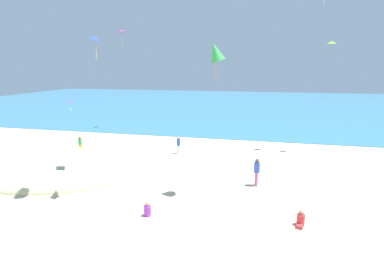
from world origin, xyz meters
TOP-DOWN VIEW (x-y plane):
  - ground_plane at (0.00, 10.00)m, footprint 120.00×120.00m
  - ocean_water at (0.00, 48.25)m, footprint 120.00×60.00m
  - dune_mound at (-10.37, 6.88)m, footprint 11.98×8.38m
  - person_1 at (-1.14, 2.31)m, footprint 0.64×0.62m
  - person_2 at (6.08, 2.98)m, footprint 0.47×0.66m
  - person_4 at (4.09, 7.16)m, footprint 0.40×0.40m
  - person_5 at (-10.68, 11.06)m, footprint 0.30×0.30m
  - person_6 at (-2.31, 12.49)m, footprint 0.43×0.43m
  - kite_magenta at (-11.33, 21.53)m, footprint 0.58×0.71m
  - kite_purple at (-11.33, 11.16)m, footprint 0.51×0.51m
  - kite_lime at (9.56, 15.64)m, footprint 0.61×0.50m
  - kite_green at (1.67, 5.35)m, footprint 1.20×1.03m
  - kite_blue at (-4.12, 3.74)m, footprint 0.70×0.72m

SIDE VIEW (x-z plane):
  - ground_plane at x=0.00m, z-range 0.00..0.00m
  - dune_mound at x=-10.37m, z-range -1.05..1.05m
  - ocean_water at x=0.00m, z-range 0.00..0.05m
  - person_1 at x=-1.14m, z-range -0.10..0.64m
  - person_2 at x=6.08m, z-range -0.10..0.65m
  - person_5 at x=-10.68m, z-range 0.11..1.54m
  - person_6 at x=-2.31m, z-range 0.12..1.64m
  - person_4 at x=4.09m, z-range 0.14..1.89m
  - kite_purple at x=-11.33m, z-range 3.91..4.77m
  - kite_green at x=1.67m, z-range 6.90..8.94m
  - kite_blue at x=-4.12m, z-range 7.96..9.13m
  - kite_lime at x=9.56m, z-range 8.43..9.77m
  - kite_magenta at x=-11.33m, z-range 10.37..12.02m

